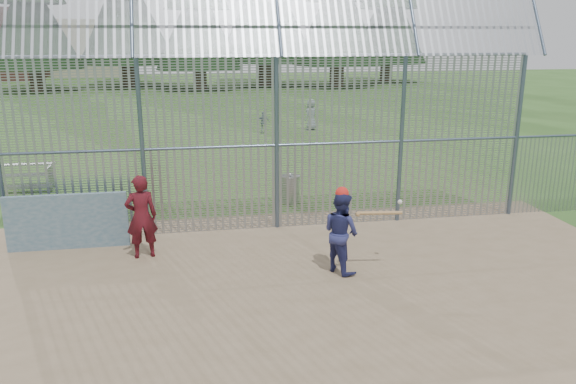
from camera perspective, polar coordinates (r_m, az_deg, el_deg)
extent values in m
plane|color=#2D511E|center=(10.24, 1.95, -10.04)|extent=(120.00, 120.00, 0.00)
cube|color=#756047|center=(9.79, 2.56, -11.24)|extent=(14.00, 10.00, 0.02)
cube|color=#38566B|center=(12.80, -21.50, -2.81)|extent=(2.50, 0.12, 1.20)
imported|color=navy|center=(10.77, 5.41, -4.09)|extent=(0.90, 0.96, 1.58)
imported|color=maroon|center=(11.76, -14.68, -2.43)|extent=(0.70, 0.52, 1.74)
imported|color=slate|center=(27.19, 2.36, 7.86)|extent=(0.85, 0.84, 1.48)
imported|color=slate|center=(26.26, -2.50, 7.08)|extent=(0.61, 0.27, 1.03)
sphere|color=red|center=(10.54, 5.51, -0.14)|extent=(0.25, 0.25, 0.25)
cylinder|color=#AA7F4C|center=(10.71, 9.29, -2.11)|extent=(0.85, 0.18, 0.07)
sphere|color=#AA7F4C|center=(10.58, 7.09, -2.25)|extent=(0.09, 0.09, 0.09)
sphere|color=white|center=(11.04, 11.31, -0.99)|extent=(0.09, 0.09, 0.09)
cylinder|color=#96989E|center=(15.35, 0.20, 0.23)|extent=(0.52, 0.52, 0.70)
cylinder|color=#9EA0A5|center=(15.25, 0.20, 1.57)|extent=(0.56, 0.56, 0.05)
sphere|color=#9EA0A5|center=(15.24, 0.20, 1.75)|extent=(0.10, 0.10, 0.10)
cube|color=gray|center=(18.45, -27.23, 1.44)|extent=(3.00, 0.25, 0.05)
cube|color=slate|center=(18.73, -27.02, 2.44)|extent=(3.00, 0.25, 0.05)
cube|color=slate|center=(18.10, -22.96, 1.37)|extent=(0.06, 0.90, 0.70)
cylinder|color=#47566B|center=(12.80, -14.58, 4.19)|extent=(0.10, 0.10, 4.00)
cylinder|color=#47566B|center=(12.90, -1.15, 4.78)|extent=(0.10, 0.10, 4.00)
cylinder|color=#47566B|center=(13.67, 11.43, 5.09)|extent=(0.10, 0.10, 4.00)
cylinder|color=#47566B|center=(15.01, 22.21, 5.17)|extent=(0.10, 0.10, 4.00)
cylinder|color=#47566B|center=(12.67, -1.20, 13.69)|extent=(12.00, 0.07, 0.07)
cylinder|color=#47566B|center=(12.90, -1.15, 4.78)|extent=(12.00, 0.06, 0.06)
cube|color=gray|center=(12.90, -1.15, 4.78)|extent=(12.00, 0.02, 4.00)
cube|color=gray|center=(12.30, -0.94, 16.66)|extent=(12.00, 0.77, 1.31)
cylinder|color=#47566B|center=(15.21, 21.83, 1.47)|extent=(0.08, 0.08, 2.00)
cylinder|color=#332319|center=(50.57, -24.17, 11.06)|extent=(1.19, 1.19, 3.06)
cylinder|color=#332319|center=(52.34, -15.81, 12.13)|extent=(1.33, 1.33, 3.42)
cylinder|color=#332319|center=(48.12, -8.97, 11.94)|extent=(1.12, 1.12, 2.88)
cylinder|color=#332319|center=(51.55, -2.22, 12.75)|extent=(1.40, 1.40, 3.60)
cylinder|color=#332319|center=(50.77, 4.99, 12.46)|extent=(1.26, 1.26, 3.24)
cylinder|color=#332319|center=(56.37, 9.98, 12.51)|extent=(1.19, 1.19, 3.06)
cube|color=#B2A58C|center=(67.79, -19.00, 13.66)|extent=(8.00, 7.00, 6.00)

